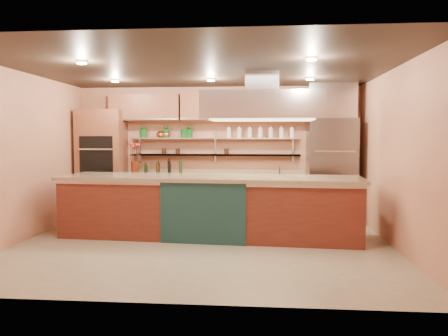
# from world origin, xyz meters

# --- Properties ---
(floor) EXTENTS (6.00, 5.00, 0.02)m
(floor) POSITION_xyz_m (0.00, 0.00, -0.01)
(floor) COLOR tan
(floor) RESTS_ON ground
(ceiling) EXTENTS (6.00, 5.00, 0.02)m
(ceiling) POSITION_xyz_m (0.00, 0.00, 2.80)
(ceiling) COLOR black
(ceiling) RESTS_ON wall_back
(wall_back) EXTENTS (6.00, 0.04, 2.80)m
(wall_back) POSITION_xyz_m (0.00, 2.50, 1.40)
(wall_back) COLOR tan
(wall_back) RESTS_ON floor
(wall_front) EXTENTS (6.00, 0.04, 2.80)m
(wall_front) POSITION_xyz_m (0.00, -2.50, 1.40)
(wall_front) COLOR tan
(wall_front) RESTS_ON floor
(wall_left) EXTENTS (0.04, 5.00, 2.80)m
(wall_left) POSITION_xyz_m (-3.00, 0.00, 1.40)
(wall_left) COLOR tan
(wall_left) RESTS_ON floor
(wall_right) EXTENTS (0.04, 5.00, 2.80)m
(wall_right) POSITION_xyz_m (3.00, 0.00, 1.40)
(wall_right) COLOR tan
(wall_right) RESTS_ON floor
(oven_stack) EXTENTS (0.95, 0.64, 2.30)m
(oven_stack) POSITION_xyz_m (-2.45, 2.18, 1.15)
(oven_stack) COLOR brown
(oven_stack) RESTS_ON floor
(refrigerator) EXTENTS (0.95, 0.72, 2.10)m
(refrigerator) POSITION_xyz_m (2.35, 2.14, 1.05)
(refrigerator) COLOR slate
(refrigerator) RESTS_ON floor
(back_counter) EXTENTS (3.84, 0.64, 0.93)m
(back_counter) POSITION_xyz_m (-0.05, 2.20, 0.47)
(back_counter) COLOR tan
(back_counter) RESTS_ON floor
(wall_shelf_lower) EXTENTS (3.60, 0.26, 0.03)m
(wall_shelf_lower) POSITION_xyz_m (-0.05, 2.37, 1.35)
(wall_shelf_lower) COLOR silver
(wall_shelf_lower) RESTS_ON wall_back
(wall_shelf_upper) EXTENTS (3.60, 0.26, 0.03)m
(wall_shelf_upper) POSITION_xyz_m (-0.05, 2.37, 1.70)
(wall_shelf_upper) COLOR silver
(wall_shelf_upper) RESTS_ON wall_back
(upper_cabinets) EXTENTS (4.60, 0.36, 0.55)m
(upper_cabinets) POSITION_xyz_m (0.00, 2.32, 2.35)
(upper_cabinets) COLOR brown
(upper_cabinets) RESTS_ON wall_back
(range_hood) EXTENTS (2.00, 1.00, 0.45)m
(range_hood) POSITION_xyz_m (0.94, 0.59, 2.25)
(range_hood) COLOR silver
(range_hood) RESTS_ON ceiling
(ceiling_downlights) EXTENTS (4.00, 2.80, 0.02)m
(ceiling_downlights) POSITION_xyz_m (0.00, 0.20, 2.77)
(ceiling_downlights) COLOR #FFE5A5
(ceiling_downlights) RESTS_ON ceiling
(island) EXTENTS (5.12, 1.44, 1.06)m
(island) POSITION_xyz_m (0.04, 0.59, 0.53)
(island) COLOR maroon
(island) RESTS_ON floor
(flower_vase) EXTENTS (0.20, 0.20, 0.29)m
(flower_vase) POSITION_xyz_m (-1.73, 2.15, 1.07)
(flower_vase) COLOR #5A1E0D
(flower_vase) RESTS_ON back_counter
(oil_bottle_cluster) EXTENTS (0.89, 0.37, 0.28)m
(oil_bottle_cluster) POSITION_xyz_m (-1.11, 2.15, 1.07)
(oil_bottle_cluster) COLOR black
(oil_bottle_cluster) RESTS_ON back_counter
(kitchen_scale) EXTENTS (0.20, 0.16, 0.10)m
(kitchen_scale) POSITION_xyz_m (0.79, 2.15, 0.98)
(kitchen_scale) COLOR white
(kitchen_scale) RESTS_ON back_counter
(bar_faucet) EXTENTS (0.03, 0.03, 0.22)m
(bar_faucet) POSITION_xyz_m (1.31, 2.25, 1.04)
(bar_faucet) COLOR silver
(bar_faucet) RESTS_ON back_counter
(copper_kettle) EXTENTS (0.18, 0.18, 0.14)m
(copper_kettle) POSITION_xyz_m (-1.22, 2.37, 1.78)
(copper_kettle) COLOR #C5662D
(copper_kettle) RESTS_ON wall_shelf_upper
(green_canister) EXTENTS (0.18, 0.18, 0.18)m
(green_canister) POSITION_xyz_m (-0.71, 2.37, 1.80)
(green_canister) COLOR #0F4916
(green_canister) RESTS_ON wall_shelf_upper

